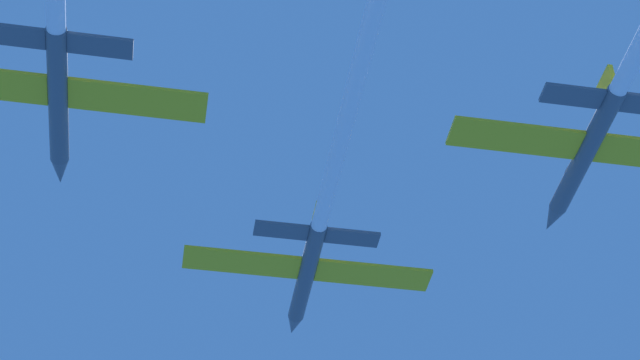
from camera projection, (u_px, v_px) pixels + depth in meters
jet_lead at (327, 194)px, 74.68m from camera, size 18.76×42.01×3.11m
jet_right_wing at (639, 48)px, 64.48m from camera, size 18.76×41.80×3.11m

